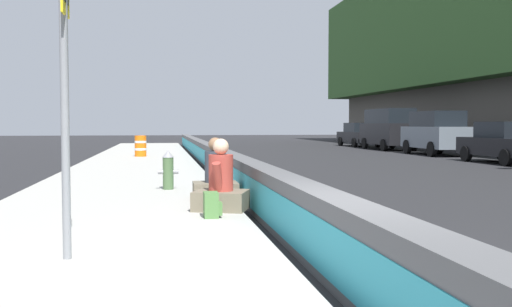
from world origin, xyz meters
The scene contains 13 objects.
ground_plane centered at (0.00, 0.00, 0.00)m, with size 160.00×160.00×0.00m, color #232326.
sidewalk_strip centered at (0.00, 2.65, 0.07)m, with size 80.00×4.40×0.14m, color #A8A59E.
jersey_barrier centered at (0.00, 0.00, 0.42)m, with size 76.00×0.45×0.85m.
route_sign_post centered at (0.87, 2.81, 2.21)m, with size 0.44×0.09×3.60m.
fire_hydrant centered at (7.46, 1.64, 0.59)m, with size 0.26×0.46×0.88m.
seated_person_foreground centered at (4.17, 0.79, 0.52)m, with size 0.99×1.07×1.22m.
seated_person_middle centered at (5.66, 0.75, 0.52)m, with size 0.77×0.87×1.21m.
backpack centered at (3.40, 1.02, 0.33)m, with size 0.32×0.28×0.40m.
construction_barrel centered at (21.09, 2.70, 0.62)m, with size 0.54×0.54×0.95m.
parked_car_fourth centered at (15.91, -12.06, 0.86)m, with size 4.51×1.97×1.71m.
parked_car_midline centered at (22.42, -12.34, 1.18)m, with size 4.85×2.18×2.28m.
parked_car_far centered at (28.55, -12.26, 1.35)m, with size 5.10×2.11×2.56m.
parked_car_farther centered at (34.19, -12.32, 0.86)m, with size 4.55×2.05×1.71m.
Camera 1 is at (-5.57, 1.80, 1.60)m, focal length 40.44 mm.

